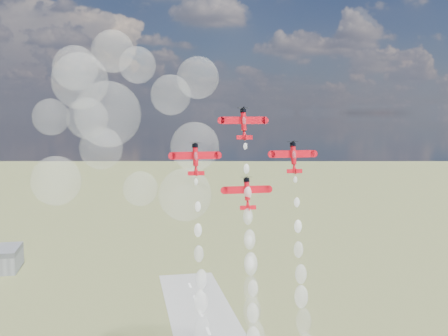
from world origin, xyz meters
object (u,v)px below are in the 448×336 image
plane_right (293,157)px  plane_slot (247,193)px  plane_lead (244,123)px  plane_left (196,158)px

plane_right → plane_slot: bearing=-170.9°
plane_right → plane_slot: 16.93m
plane_right → plane_slot: plane_right is taller
plane_lead → plane_right: plane_lead is taller
plane_left → plane_right: same height
plane_right → plane_lead: bearing=170.9°
plane_lead → plane_slot: bearing=-90.0°
plane_lead → plane_right: size_ratio=1.00×
plane_lead → plane_slot: 19.41m
plane_right → plane_left: bearing=180.0°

